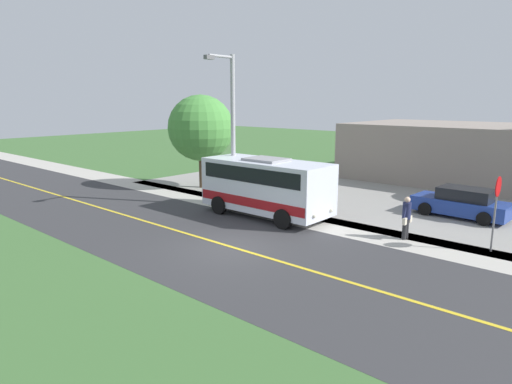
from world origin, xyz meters
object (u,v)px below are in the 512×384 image
Objects in this scene: pedestrian_with_bags at (406,216)px; street_light_pole at (231,125)px; shuttle_bus_front at (266,184)px; tree_curbside at (201,128)px; stop_sign at (497,201)px; parked_car_near at (462,203)px.

street_light_pole reaches higher than pedestrian_with_bags.
tree_curbside reaches higher than shuttle_bus_front.
pedestrian_with_bags is (-0.90, 6.71, -0.62)m from shuttle_bus_front.
stop_sign is at bearing 101.80° from pedestrian_with_bags.
shuttle_bus_front is 9.92m from stop_sign.
tree_curbside is (-1.94, -14.56, 2.89)m from pedestrian_with_bags.
street_light_pole is at bearing -84.38° from stop_sign.
street_light_pole is at bearing 64.12° from tree_curbside.
stop_sign is at bearing 28.40° from parked_car_near.
street_light_pole reaches higher than shuttle_bus_front.
stop_sign is 0.48× the size of tree_curbside.
stop_sign reaches higher than pedestrian_with_bags.
street_light_pole reaches higher than parked_car_near.
tree_curbside is at bearing -77.74° from parked_car_near.
shuttle_bus_front is 3.84m from street_light_pole.
shuttle_bus_front is 6.80m from pedestrian_with_bags.
street_light_pole is (0.58, -9.36, 3.38)m from pedestrian_with_bags.
shuttle_bus_front is at bearing 70.08° from tree_curbside.
stop_sign is at bearing 85.79° from tree_curbside.
street_light_pole is (-0.32, -2.65, 2.77)m from shuttle_bus_front.
stop_sign is at bearing 98.96° from shuttle_bus_front.
tree_curbside reaches higher than stop_sign.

